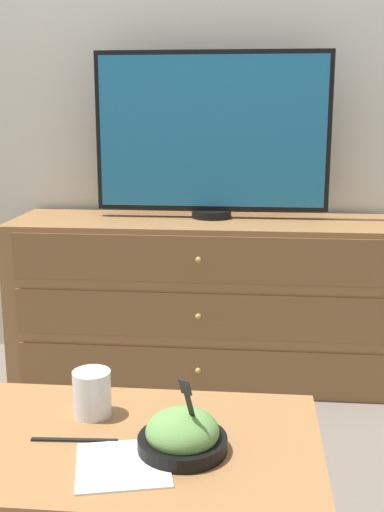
{
  "coord_description": "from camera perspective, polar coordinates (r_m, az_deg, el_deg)",
  "views": [
    {
      "loc": [
        0.29,
        -2.96,
        1.17
      ],
      "look_at": [
        0.13,
        -1.33,
        0.79
      ],
      "focal_mm": 45.0,
      "sensor_mm": 36.0,
      "label": 1
    }
  ],
  "objects": [
    {
      "name": "ground_plane",
      "position": [
        3.2,
        -0.06,
        -8.45
      ],
      "size": [
        12.0,
        12.0,
        0.0
      ],
      "primitive_type": "plane",
      "color": "#70665B"
    },
    {
      "name": "wall_back",
      "position": [
        3.0,
        -0.02,
        15.5
      ],
      "size": [
        12.0,
        0.05,
        2.6
      ],
      "color": "silver",
      "rests_on": "ground_plane"
    },
    {
      "name": "dresser",
      "position": [
        2.82,
        0.98,
        -3.84
      ],
      "size": [
        1.64,
        0.49,
        0.7
      ],
      "color": "olive",
      "rests_on": "ground_plane"
    },
    {
      "name": "tv",
      "position": [
        2.77,
        1.8,
        10.75
      ],
      "size": [
        1.0,
        0.17,
        0.7
      ],
      "color": "black",
      "rests_on": "dresser"
    },
    {
      "name": "coffee_table",
      "position": [
        1.46,
        -5.16,
        -18.89
      ],
      "size": [
        0.79,
        0.51,
        0.49
      ],
      "color": "#9E6B3D",
      "rests_on": "ground_plane"
    },
    {
      "name": "takeout_bowl",
      "position": [
        1.36,
        -0.86,
        -15.65
      ],
      "size": [
        0.18,
        0.18,
        0.17
      ],
      "color": "black",
      "rests_on": "coffee_table"
    },
    {
      "name": "drink_cup",
      "position": [
        1.51,
        -8.86,
        -12.19
      ],
      "size": [
        0.09,
        0.09,
        0.11
      ],
      "color": "white",
      "rests_on": "coffee_table"
    },
    {
      "name": "napkin",
      "position": [
        1.33,
        -6.16,
        -17.95
      ],
      "size": [
        0.22,
        0.22,
        0.0
      ],
      "color": "white",
      "rests_on": "coffee_table"
    },
    {
      "name": "knife",
      "position": [
        1.43,
        -10.41,
        -15.79
      ],
      "size": [
        0.18,
        0.02,
        0.01
      ],
      "color": "black",
      "rests_on": "coffee_table"
    }
  ]
}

